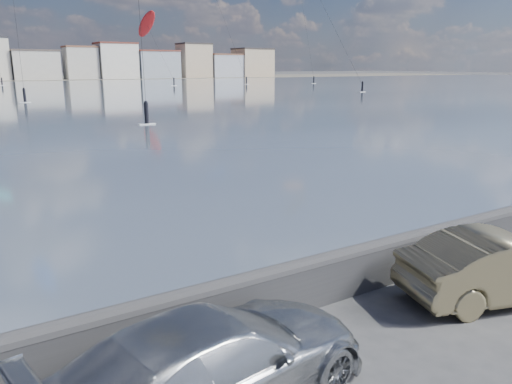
% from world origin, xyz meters
% --- Properties ---
extents(seawall, '(400.00, 0.36, 1.08)m').
position_xyz_m(seawall, '(0.00, 2.70, 0.58)').
color(seawall, '#28282B').
rests_on(seawall, ground).
extents(car_silver, '(5.36, 2.87, 1.48)m').
position_xyz_m(car_silver, '(-1.65, 0.94, 0.74)').
color(car_silver, '#A6A9AE').
rests_on(car_silver, ground).
extents(car_champagne, '(4.64, 2.76, 1.44)m').
position_xyz_m(car_champagne, '(5.13, 0.84, 0.72)').
color(car_champagne, tan).
rests_on(car_champagne, ground).
extents(kitesurfer_5, '(3.80, 18.32, 18.98)m').
position_xyz_m(kitesurfer_5, '(43.40, 123.74, 14.97)').
color(kitesurfer_5, red).
rests_on(kitesurfer_5, ground).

